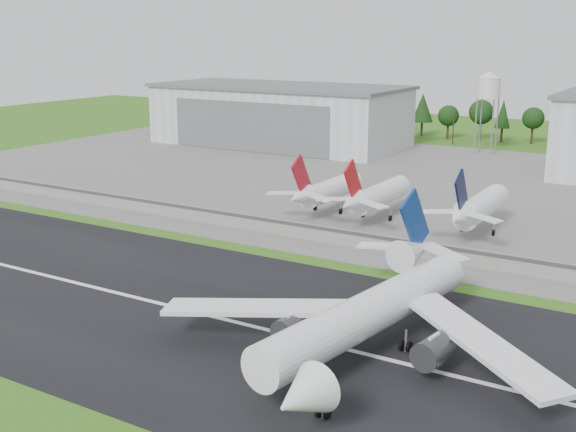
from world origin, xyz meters
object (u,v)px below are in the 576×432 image
Objects in this scene: main_airliner at (368,323)px; parked_jet_navy at (477,208)px; parked_jet_red_a at (325,190)px; parked_jet_red_b at (374,196)px.

parked_jet_navy is at bearing -76.70° from main_airliner.
parked_jet_red_a is (-42.49, 66.93, 0.96)m from main_airliner.
parked_jet_red_a is 12.95m from parked_jet_red_b.
parked_jet_red_b is 24.01m from parked_jet_navy.
main_airliner is at bearing -57.59° from parked_jet_red_a.
parked_jet_red_a is at bearing -179.92° from parked_jet_navy.
parked_jet_red_a is at bearing -179.90° from parked_jet_red_b.
parked_jet_navy reaches higher than parked_jet_red_a.
parked_jet_red_b is (12.95, 0.02, 0.10)m from parked_jet_red_a.
main_airliner is 67.23m from parked_jet_navy.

